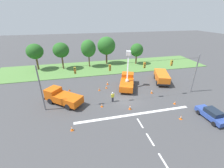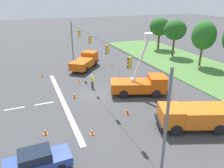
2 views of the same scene
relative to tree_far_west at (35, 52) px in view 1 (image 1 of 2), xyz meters
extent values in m
plane|color=#424244|center=(17.70, -19.96, -4.83)|extent=(200.00, 200.00, 0.00)
cube|color=#517F3D|center=(17.70, -1.96, -4.78)|extent=(56.00, 12.00, 0.10)
cube|color=silver|center=(17.70, -24.27, -4.82)|extent=(17.60, 0.50, 0.01)
cube|color=silver|center=(17.70, -26.27, -4.82)|extent=(0.20, 2.00, 0.01)
cube|color=silver|center=(17.70, -29.27, -4.82)|extent=(0.20, 2.00, 0.01)
cube|color=silver|center=(17.70, -32.27, -4.82)|extent=(0.20, 2.00, 0.01)
cylinder|color=slate|center=(4.70, -19.96, -1.23)|extent=(0.20, 0.20, 7.20)
cylinder|color=slate|center=(30.70, -19.96, -1.23)|extent=(0.20, 0.20, 7.20)
cylinder|color=black|center=(17.70, -19.96, 1.77)|extent=(26.00, 0.03, 0.03)
cylinder|color=black|center=(9.76, -19.96, 1.72)|extent=(0.02, 0.02, 0.10)
cube|color=gold|center=(9.76, -19.96, 1.19)|extent=(0.32, 0.28, 0.96)
cylinder|color=black|center=(9.76, -20.12, 1.51)|extent=(0.16, 0.05, 0.16)
cylinder|color=red|center=(9.76, -20.12, 1.19)|extent=(0.16, 0.05, 0.16)
cylinder|color=black|center=(9.76, -20.12, 0.87)|extent=(0.16, 0.05, 0.16)
cylinder|color=black|center=(14.95, -19.96, 1.72)|extent=(0.02, 0.02, 0.10)
cube|color=gold|center=(14.95, -19.96, 1.19)|extent=(0.32, 0.28, 0.96)
cylinder|color=red|center=(14.95, -20.12, 1.51)|extent=(0.16, 0.05, 0.16)
cylinder|color=black|center=(14.95, -20.12, 1.19)|extent=(0.16, 0.05, 0.16)
cylinder|color=black|center=(14.95, -20.12, 0.87)|extent=(0.16, 0.05, 0.16)
cylinder|color=black|center=(20.62, -19.96, 1.72)|extent=(0.02, 0.02, 0.10)
cube|color=gold|center=(20.62, -19.96, 1.19)|extent=(0.32, 0.28, 0.96)
cylinder|color=red|center=(20.62, -20.12, 1.51)|extent=(0.16, 0.05, 0.16)
cylinder|color=black|center=(20.62, -20.12, 1.19)|extent=(0.16, 0.05, 0.16)
cylinder|color=black|center=(20.62, -20.12, 0.87)|extent=(0.16, 0.05, 0.16)
cylinder|color=black|center=(25.49, -19.96, 1.72)|extent=(0.02, 0.02, 0.10)
cube|color=gold|center=(25.49, -19.96, 1.19)|extent=(0.32, 0.28, 0.96)
cylinder|color=black|center=(25.49, -20.12, 1.51)|extent=(0.16, 0.05, 0.16)
cylinder|color=red|center=(25.49, -20.12, 1.19)|extent=(0.16, 0.05, 0.16)
cylinder|color=black|center=(25.49, -20.12, 0.87)|extent=(0.16, 0.05, 0.16)
cylinder|color=brown|center=(0.00, 0.00, -3.27)|extent=(0.46, 0.46, 3.13)
ellipsoid|color=#235B1E|center=(0.00, 0.00, 0.03)|extent=(4.08, 4.31, 3.83)
cylinder|color=brown|center=(6.41, -0.95, -3.15)|extent=(0.39, 0.39, 3.35)
ellipsoid|color=#235B1E|center=(6.41, -0.95, 0.25)|extent=(4.06, 4.17, 3.79)
cylinder|color=brown|center=(13.38, -0.72, -3.11)|extent=(0.33, 0.33, 3.44)
ellipsoid|color=#286623|center=(13.38, -0.72, 0.28)|extent=(3.93, 3.65, 4.58)
cylinder|color=brown|center=(18.61, 0.90, -3.27)|extent=(0.48, 0.48, 3.12)
ellipsoid|color=#286623|center=(18.61, 0.90, 0.45)|extent=(5.08, 4.36, 5.01)
cylinder|color=brown|center=(26.94, -1.28, -3.55)|extent=(0.41, 0.41, 2.56)
ellipsoid|color=#235B1E|center=(26.94, -1.28, -0.71)|extent=(3.68, 3.35, 3.69)
cube|color=#D6560F|center=(19.00, -16.51, -3.76)|extent=(3.97, 5.07, 1.14)
cube|color=#D6560F|center=(20.18, -13.54, -3.44)|extent=(2.93, 2.67, 1.78)
cube|color=#1E2838|center=(20.43, -12.92, -3.13)|extent=(2.01, 0.88, 0.80)
cube|color=black|center=(20.57, -12.58, -4.18)|extent=(2.37, 1.07, 0.30)
cylinder|color=black|center=(19.02, -13.36, -4.33)|extent=(0.63, 1.03, 1.00)
cylinder|color=black|center=(21.15, -14.20, -4.33)|extent=(0.63, 1.03, 1.00)
cylinder|color=black|center=(17.64, -16.82, -4.33)|extent=(0.63, 1.03, 1.00)
cylinder|color=black|center=(19.77, -17.67, -4.33)|extent=(0.63, 1.03, 1.00)
cylinder|color=silver|center=(19.12, -16.21, -3.01)|extent=(0.60, 0.60, 0.36)
cube|color=white|center=(19.40, -15.51, -0.73)|extent=(0.86, 1.70, 4.99)
cube|color=white|center=(19.68, -14.82, 1.97)|extent=(1.13, 1.08, 0.80)
cube|color=#D6560F|center=(8.21, -19.41, -3.75)|extent=(4.92, 4.67, 1.17)
cube|color=#D6560F|center=(5.81, -17.39, -3.43)|extent=(2.93, 2.98, 1.80)
cube|color=#1E2838|center=(5.30, -16.97, -3.11)|extent=(1.39, 1.63, 0.81)
cube|color=black|center=(5.02, -16.74, -4.18)|extent=(1.67, 1.95, 0.30)
cylinder|color=black|center=(5.29, -18.40, -4.33)|extent=(0.95, 0.86, 1.00)
cylinder|color=black|center=(6.71, -16.71, -4.33)|extent=(0.95, 0.86, 1.00)
cylinder|color=black|center=(8.10, -20.77, -4.33)|extent=(0.95, 0.86, 1.00)
cylinder|color=black|center=(9.53, -19.07, -4.33)|extent=(0.95, 0.86, 1.00)
cube|color=orange|center=(27.91, -13.63, -3.60)|extent=(3.83, 4.91, 1.46)
cube|color=orange|center=(26.82, -16.52, -3.55)|extent=(2.87, 2.57, 1.56)
cube|color=#1E2838|center=(26.59, -17.13, -3.28)|extent=(2.00, 0.83, 0.70)
cube|color=black|center=(26.47, -17.47, -4.18)|extent=(2.36, 1.02, 0.30)
cylinder|color=black|center=(27.97, -16.69, -4.33)|extent=(0.61, 1.03, 1.00)
cylinder|color=black|center=(25.85, -15.89, -4.33)|extent=(0.61, 1.03, 1.00)
cylinder|color=black|center=(29.24, -13.31, -4.33)|extent=(0.61, 1.03, 1.00)
cylinder|color=black|center=(27.12, -12.51, -4.33)|extent=(0.61, 1.03, 1.00)
cube|color=#2D4799|center=(27.71, -27.67, -4.19)|extent=(1.90, 4.35, 0.64)
cube|color=#192333|center=(27.71, -27.82, -3.57)|extent=(1.56, 2.11, 0.60)
cylinder|color=black|center=(26.80, -26.37, -4.51)|extent=(0.22, 0.65, 0.64)
cylinder|color=black|center=(28.53, -26.31, -4.51)|extent=(0.22, 0.65, 0.64)
cylinder|color=black|center=(26.89, -29.03, -4.51)|extent=(0.22, 0.65, 0.64)
cylinder|color=black|center=(28.61, -28.97, -4.51)|extent=(0.22, 0.65, 0.64)
cylinder|color=#383842|center=(15.47, -19.98, -4.40)|extent=(0.18, 0.18, 0.85)
cylinder|color=#383842|center=(15.29, -20.05, -4.40)|extent=(0.18, 0.18, 0.85)
cube|color=yellow|center=(15.38, -20.02, -3.68)|extent=(0.46, 0.37, 0.60)
cube|color=silver|center=(15.38, -20.02, -3.68)|extent=(0.42, 0.22, 0.62)
cylinder|color=yellow|center=(15.63, -19.92, -3.65)|extent=(0.11, 0.11, 0.55)
cylinder|color=yellow|center=(15.13, -20.12, -3.65)|extent=(0.11, 0.11, 0.55)
sphere|color=tan|center=(15.38, -20.02, -3.25)|extent=(0.22, 0.22, 0.22)
sphere|color=white|center=(15.38, -20.02, -3.19)|extent=(0.26, 0.26, 0.26)
cube|color=orange|center=(25.14, -23.12, -4.81)|extent=(0.36, 0.36, 0.03)
cone|color=orange|center=(25.14, -23.12, -4.51)|extent=(0.23, 0.23, 0.57)
cylinder|color=white|center=(25.14, -23.12, -4.49)|extent=(0.14, 0.14, 0.10)
cube|color=orange|center=(17.46, -22.86, -4.81)|extent=(0.36, 0.36, 0.03)
cone|color=orange|center=(17.46, -22.86, -4.42)|extent=(0.30, 0.30, 0.76)
cylinder|color=white|center=(17.46, -22.86, -4.38)|extent=(0.19, 0.19, 0.14)
cube|color=orange|center=(8.18, -14.36, -4.81)|extent=(0.36, 0.36, 0.03)
cone|color=orange|center=(8.18, -14.36, -4.49)|extent=(0.25, 0.25, 0.61)
cylinder|color=white|center=(8.18, -14.36, -4.46)|extent=(0.15, 0.15, 0.11)
cube|color=orange|center=(15.92, -13.20, -4.81)|extent=(0.36, 0.36, 0.03)
cone|color=orange|center=(15.92, -13.20, -4.45)|extent=(0.28, 0.28, 0.70)
cylinder|color=white|center=(15.92, -13.20, -4.41)|extent=(0.17, 0.17, 0.13)
cube|color=orange|center=(23.60, -26.79, -4.81)|extent=(0.36, 0.36, 0.03)
cone|color=orange|center=(23.60, -26.79, -4.51)|extent=(0.24, 0.24, 0.59)
cylinder|color=white|center=(23.60, -26.79, -4.48)|extent=(0.15, 0.15, 0.11)
cube|color=orange|center=(13.80, -15.54, -4.81)|extent=(0.36, 0.36, 0.03)
cone|color=orange|center=(13.80, -15.54, -4.49)|extent=(0.25, 0.25, 0.62)
cylinder|color=white|center=(13.80, -15.54, -4.46)|extent=(0.15, 0.15, 0.11)
cube|color=orange|center=(13.32, -21.17, -4.81)|extent=(0.36, 0.36, 0.03)
cone|color=orange|center=(13.32, -21.17, -4.52)|extent=(0.23, 0.23, 0.56)
cylinder|color=white|center=(13.32, -21.17, -4.49)|extent=(0.14, 0.14, 0.10)
cube|color=orange|center=(23.16, -18.87, -4.81)|extent=(0.36, 0.36, 0.03)
cone|color=orange|center=(23.16, -18.87, -4.42)|extent=(0.30, 0.30, 0.75)
cylinder|color=white|center=(23.16, -18.87, -4.38)|extent=(0.19, 0.19, 0.14)
cube|color=orange|center=(8.74, -25.58, -4.81)|extent=(0.36, 0.36, 0.03)
cone|color=orange|center=(8.74, -25.58, -4.47)|extent=(0.26, 0.26, 0.66)
cylinder|color=white|center=(8.74, -25.58, -4.44)|extent=(0.16, 0.16, 0.12)
cube|color=orange|center=(15.33, -14.88, -4.81)|extent=(0.36, 0.36, 0.03)
cone|color=orange|center=(15.33, -14.88, -4.50)|extent=(0.24, 0.24, 0.60)
cylinder|color=white|center=(15.33, -14.88, -4.47)|extent=(0.15, 0.15, 0.11)
camera|label=1|loc=(10.28, -41.06, 8.60)|focal=24.00mm
camera|label=2|loc=(40.17, -27.50, 6.03)|focal=35.00mm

